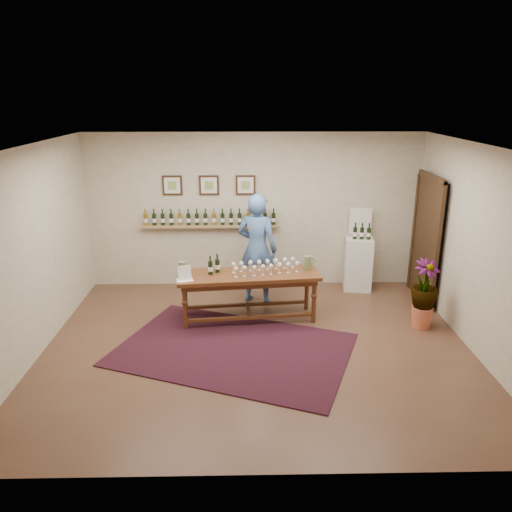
{
  "coord_description": "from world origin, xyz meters",
  "views": [
    {
      "loc": [
        -0.15,
        -6.33,
        3.44
      ],
      "look_at": [
        0.0,
        0.8,
        1.1
      ],
      "focal_mm": 35.0,
      "sensor_mm": 36.0,
      "label": 1
    }
  ],
  "objects_px": {
    "potted_plant": "(424,294)",
    "tasting_table": "(249,280)",
    "display_pedestal": "(358,264)",
    "person": "(257,249)"
  },
  "relations": [
    {
      "from": "display_pedestal",
      "to": "person",
      "type": "height_order",
      "value": "person"
    },
    {
      "from": "tasting_table",
      "to": "potted_plant",
      "type": "bearing_deg",
      "value": -13.7
    },
    {
      "from": "display_pedestal",
      "to": "potted_plant",
      "type": "xyz_separation_m",
      "value": [
        0.64,
        -1.64,
        0.07
      ]
    },
    {
      "from": "tasting_table",
      "to": "person",
      "type": "height_order",
      "value": "person"
    },
    {
      "from": "potted_plant",
      "to": "person",
      "type": "height_order",
      "value": "person"
    },
    {
      "from": "tasting_table",
      "to": "display_pedestal",
      "type": "height_order",
      "value": "display_pedestal"
    },
    {
      "from": "person",
      "to": "display_pedestal",
      "type": "bearing_deg",
      "value": -141.07
    },
    {
      "from": "potted_plant",
      "to": "tasting_table",
      "type": "bearing_deg",
      "value": 172.38
    },
    {
      "from": "display_pedestal",
      "to": "potted_plant",
      "type": "distance_m",
      "value": 1.76
    },
    {
      "from": "tasting_table",
      "to": "potted_plant",
      "type": "height_order",
      "value": "potted_plant"
    }
  ]
}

